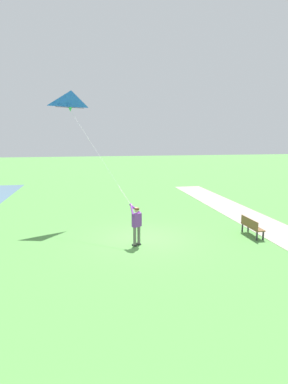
# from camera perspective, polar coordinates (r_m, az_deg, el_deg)

# --- Properties ---
(ground_plane) EXTENTS (120.00, 120.00, 0.00)m
(ground_plane) POSITION_cam_1_polar(r_m,az_deg,el_deg) (14.49, -0.17, -8.75)
(ground_plane) COLOR #569947
(person_kite_flyer) EXTENTS (0.53, 0.62, 1.83)m
(person_kite_flyer) POSITION_cam_1_polar(r_m,az_deg,el_deg) (13.37, -1.43, -5.69)
(person_kite_flyer) COLOR #232328
(person_kite_flyer) RESTS_ON ground
(flying_kite) EXTENTS (3.47, 4.93, 5.37)m
(flying_kite) POSITION_cam_1_polar(r_m,az_deg,el_deg) (17.44, -13.39, 16.23)
(flying_kite) COLOR blue
(park_bench_near_walkway) EXTENTS (0.45, 1.50, 0.88)m
(park_bench_near_walkway) POSITION_cam_1_polar(r_m,az_deg,el_deg) (15.63, 19.45, -5.96)
(park_bench_near_walkway) COLOR brown
(park_bench_near_walkway) RESTS_ON ground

